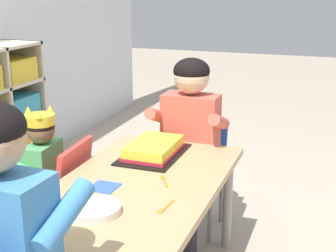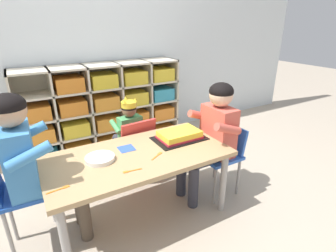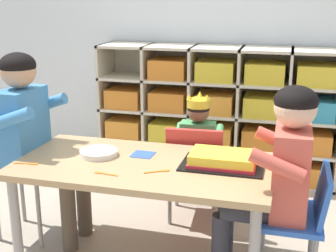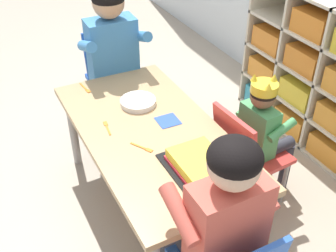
{
  "view_description": "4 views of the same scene",
  "coord_description": "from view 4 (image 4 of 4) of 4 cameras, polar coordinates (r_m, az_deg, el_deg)",
  "views": [
    {
      "loc": [
        -1.67,
        -0.76,
        1.35
      ],
      "look_at": [
        0.21,
        -0.08,
        0.76
      ],
      "focal_mm": 51.15,
      "sensor_mm": 36.0,
      "label": 1
    },
    {
      "loc": [
        -0.65,
        -1.55,
        1.44
      ],
      "look_at": [
        0.23,
        -0.04,
        0.72
      ],
      "focal_mm": 28.09,
      "sensor_mm": 36.0,
      "label": 2
    },
    {
      "loc": [
        0.69,
        -2.08,
        1.37
      ],
      "look_at": [
        0.13,
        -0.01,
        0.75
      ],
      "focal_mm": 49.53,
      "sensor_mm": 36.0,
      "label": 3
    },
    {
      "loc": [
        1.57,
        -0.71,
        1.82
      ],
      "look_at": [
        0.16,
        0.01,
        0.68
      ],
      "focal_mm": 45.16,
      "sensor_mm": 36.0,
      "label": 4
    }
  ],
  "objects": [
    {
      "name": "ground",
      "position": [
        2.51,
        -1.93,
        -10.73
      ],
      "size": [
        16.0,
        16.0,
        0.0
      ],
      "primitive_type": "plane",
      "color": "tan"
    },
    {
      "name": "activity_table",
      "position": [
        2.18,
        -2.18,
        -1.92
      ],
      "size": [
        1.29,
        0.66,
        0.54
      ],
      "color": "tan",
      "rests_on": "ground"
    },
    {
      "name": "classroom_chair_blue",
      "position": [
        2.35,
        10.41,
        -3.28
      ],
      "size": [
        0.38,
        0.37,
        0.63
      ],
      "rotation": [
        0.0,
        0.0,
        3.22
      ],
      "color": "red",
      "rests_on": "ground"
    },
    {
      "name": "child_with_crown",
      "position": [
        2.34,
        12.84,
        0.12
      ],
      "size": [
        0.31,
        0.31,
        0.8
      ],
      "rotation": [
        0.0,
        0.0,
        3.22
      ],
      "color": "#4C9E5B",
      "rests_on": "ground"
    },
    {
      "name": "classroom_chair_adult_side",
      "position": [
        2.83,
        -7.56,
        6.64
      ],
      "size": [
        0.37,
        0.32,
        0.74
      ],
      "rotation": [
        0.0,
        0.0,
        1.53
      ],
      "color": "#1E4CA8",
      "rests_on": "ground"
    },
    {
      "name": "adult_helper_seated",
      "position": [
        2.63,
        -7.07,
        9.52
      ],
      "size": [
        0.44,
        0.41,
        1.07
      ],
      "rotation": [
        0.0,
        0.0,
        1.53
      ],
      "color": "#3D7FBC",
      "rests_on": "ground"
    },
    {
      "name": "guest_at_table_side",
      "position": [
        1.67,
        6.89,
        -11.48
      ],
      "size": [
        0.44,
        0.4,
        0.98
      ],
      "rotation": [
        0.0,
        0.0,
        -1.57
      ],
      "color": "#D15647",
      "rests_on": "ground"
    },
    {
      "name": "birthday_cake_on_tray",
      "position": [
        1.88,
        4.66,
        -5.74
      ],
      "size": [
        0.41,
        0.27,
        0.07
      ],
      "color": "black",
      "rests_on": "activity_table"
    },
    {
      "name": "paper_plate_stack",
      "position": [
        2.35,
        -4.06,
        3.26
      ],
      "size": [
        0.2,
        0.2,
        0.03
      ],
      "primitive_type": "cylinder",
      "color": "white",
      "rests_on": "activity_table"
    },
    {
      "name": "paper_napkin_square",
      "position": [
        2.22,
        -0.02,
        0.72
      ],
      "size": [
        0.12,
        0.12,
        0.0
      ],
      "primitive_type": "cube",
      "rotation": [
        0.0,
        0.0,
        -0.03
      ],
      "color": "#3356B7",
      "rests_on": "activity_table"
    },
    {
      "name": "fork_near_cake_tray",
      "position": [
        2.04,
        -3.39,
        -2.95
      ],
      "size": [
        0.12,
        0.08,
        0.0
      ],
      "rotation": [
        0.0,
        0.0,
        3.69
      ],
      "color": "orange",
      "rests_on": "activity_table"
    },
    {
      "name": "fork_scattered_mid_table",
      "position": [
        2.19,
        -8.23,
        -0.16
      ],
      "size": [
        0.12,
        0.03,
        0.0
      ],
      "rotation": [
        0.0,
        0.0,
        6.16
      ],
      "color": "orange",
      "rests_on": "activity_table"
    },
    {
      "name": "fork_at_table_front_edge",
      "position": [
        2.54,
        -11.09,
        4.99
      ],
      "size": [
        0.13,
        0.03,
        0.0
      ],
      "rotation": [
        0.0,
        0.0,
        3.27
      ],
      "color": "orange",
      "rests_on": "activity_table"
    }
  ]
}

